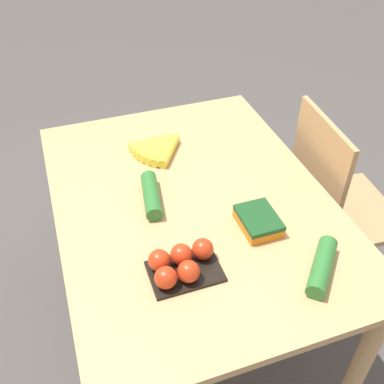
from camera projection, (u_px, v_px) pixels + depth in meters
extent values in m
plane|color=#4C4742|center=(192.00, 324.00, 2.03)|extent=(12.00, 12.00, 0.00)
cube|color=tan|center=(192.00, 202.00, 1.55)|extent=(1.24, 0.92, 0.03)
cylinder|color=tan|center=(73.00, 205.00, 2.10)|extent=(0.06, 0.06, 0.72)
cylinder|color=tan|center=(230.00, 171.00, 2.29)|extent=(0.06, 0.06, 0.72)
cylinder|color=tan|center=(360.00, 366.00, 1.49)|extent=(0.06, 0.06, 0.72)
cube|color=tan|center=(346.00, 211.00, 1.95)|extent=(0.45, 0.43, 0.03)
cube|color=tan|center=(317.00, 173.00, 1.75)|extent=(0.39, 0.05, 0.47)
cylinder|color=tan|center=(348.00, 215.00, 2.26)|extent=(0.04, 0.04, 0.43)
cylinder|color=tan|center=(320.00, 285.00, 1.93)|extent=(0.04, 0.04, 0.43)
cylinder|color=tan|center=(286.00, 227.00, 2.19)|extent=(0.04, 0.04, 0.43)
sphere|color=brown|center=(174.00, 138.00, 1.79)|extent=(0.03, 0.03, 0.03)
cylinder|color=yellow|center=(152.00, 143.00, 1.76)|extent=(0.05, 0.19, 0.04)
cylinder|color=yellow|center=(153.00, 145.00, 1.75)|extent=(0.07, 0.19, 0.04)
cylinder|color=yellow|center=(155.00, 146.00, 1.75)|extent=(0.10, 0.19, 0.04)
cylinder|color=yellow|center=(158.00, 148.00, 1.74)|extent=(0.12, 0.18, 0.04)
cylinder|color=yellow|center=(161.00, 149.00, 1.73)|extent=(0.15, 0.17, 0.04)
cylinder|color=yellow|center=(164.00, 150.00, 1.73)|extent=(0.16, 0.15, 0.04)
cylinder|color=yellow|center=(168.00, 151.00, 1.72)|extent=(0.18, 0.13, 0.04)
cube|color=black|center=(185.00, 271.00, 1.29)|extent=(0.14, 0.21, 0.01)
sphere|color=red|center=(159.00, 260.00, 1.27)|extent=(0.06, 0.06, 0.06)
sphere|color=red|center=(166.00, 278.00, 1.23)|extent=(0.06, 0.06, 0.06)
sphere|color=red|center=(181.00, 254.00, 1.29)|extent=(0.06, 0.06, 0.06)
sphere|color=red|center=(189.00, 271.00, 1.24)|extent=(0.06, 0.06, 0.06)
sphere|color=red|center=(203.00, 249.00, 1.31)|extent=(0.06, 0.06, 0.06)
cube|color=orange|center=(258.00, 221.00, 1.42)|extent=(0.15, 0.11, 0.05)
cube|color=#19471E|center=(259.00, 218.00, 1.41)|extent=(0.15, 0.11, 0.02)
cylinder|color=#2D702D|center=(151.00, 195.00, 1.51)|extent=(0.21, 0.09, 0.05)
cylinder|color=#2D702D|center=(322.00, 266.00, 1.28)|extent=(0.19, 0.18, 0.05)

